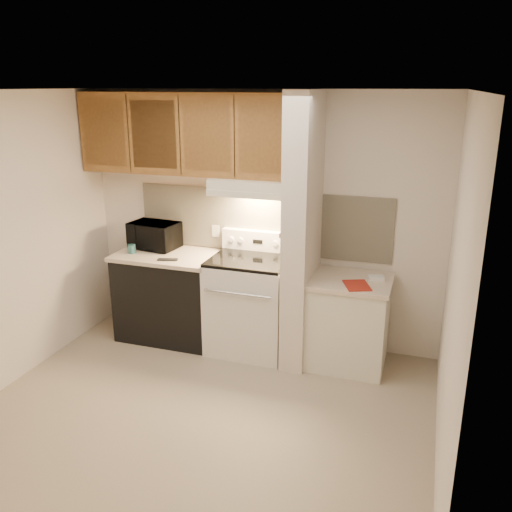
% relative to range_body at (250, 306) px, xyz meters
% --- Properties ---
extents(floor, '(3.60, 3.60, 0.00)m').
position_rel_range_body_xyz_m(floor, '(0.00, -1.16, -0.46)').
color(floor, tan).
rests_on(floor, ground).
extents(ceiling, '(3.60, 3.60, 0.00)m').
position_rel_range_body_xyz_m(ceiling, '(0.00, -1.16, 2.04)').
color(ceiling, white).
rests_on(ceiling, wall_back).
extents(wall_back, '(3.60, 2.50, 0.02)m').
position_rel_range_body_xyz_m(wall_back, '(0.00, 0.34, 0.79)').
color(wall_back, silver).
rests_on(wall_back, floor).
extents(wall_left, '(0.02, 3.00, 2.50)m').
position_rel_range_body_xyz_m(wall_left, '(-1.80, -1.16, 0.79)').
color(wall_left, silver).
rests_on(wall_left, floor).
extents(wall_right, '(0.02, 3.00, 2.50)m').
position_rel_range_body_xyz_m(wall_right, '(1.80, -1.16, 0.79)').
color(wall_right, silver).
rests_on(wall_right, floor).
extents(backsplash, '(2.60, 0.02, 0.63)m').
position_rel_range_body_xyz_m(backsplash, '(0.00, 0.33, 0.78)').
color(backsplash, beige).
rests_on(backsplash, wall_back).
extents(range_body, '(0.76, 0.65, 0.92)m').
position_rel_range_body_xyz_m(range_body, '(0.00, 0.00, 0.00)').
color(range_body, silver).
rests_on(range_body, floor).
extents(oven_window, '(0.50, 0.01, 0.30)m').
position_rel_range_body_xyz_m(oven_window, '(0.00, -0.32, 0.04)').
color(oven_window, black).
rests_on(oven_window, range_body).
extents(oven_handle, '(0.65, 0.02, 0.02)m').
position_rel_range_body_xyz_m(oven_handle, '(0.00, -0.35, 0.26)').
color(oven_handle, silver).
rests_on(oven_handle, range_body).
extents(cooktop, '(0.74, 0.64, 0.03)m').
position_rel_range_body_xyz_m(cooktop, '(0.00, 0.00, 0.48)').
color(cooktop, black).
rests_on(cooktop, range_body).
extents(range_backguard, '(0.76, 0.08, 0.20)m').
position_rel_range_body_xyz_m(range_backguard, '(0.00, 0.28, 0.59)').
color(range_backguard, silver).
rests_on(range_backguard, range_body).
extents(range_display, '(0.10, 0.01, 0.04)m').
position_rel_range_body_xyz_m(range_display, '(0.00, 0.24, 0.59)').
color(range_display, black).
rests_on(range_display, range_backguard).
extents(range_knob_left_outer, '(0.05, 0.02, 0.05)m').
position_rel_range_body_xyz_m(range_knob_left_outer, '(-0.28, 0.24, 0.59)').
color(range_knob_left_outer, silver).
rests_on(range_knob_left_outer, range_backguard).
extents(range_knob_left_inner, '(0.05, 0.02, 0.05)m').
position_rel_range_body_xyz_m(range_knob_left_inner, '(-0.18, 0.24, 0.59)').
color(range_knob_left_inner, silver).
rests_on(range_knob_left_inner, range_backguard).
extents(range_knob_right_inner, '(0.05, 0.02, 0.05)m').
position_rel_range_body_xyz_m(range_knob_right_inner, '(0.18, 0.24, 0.59)').
color(range_knob_right_inner, silver).
rests_on(range_knob_right_inner, range_backguard).
extents(range_knob_right_outer, '(0.05, 0.02, 0.05)m').
position_rel_range_body_xyz_m(range_knob_right_outer, '(0.28, 0.24, 0.59)').
color(range_knob_right_outer, silver).
rests_on(range_knob_right_outer, range_backguard).
extents(dishwasher_front, '(1.00, 0.63, 0.87)m').
position_rel_range_body_xyz_m(dishwasher_front, '(-0.88, 0.01, -0.03)').
color(dishwasher_front, black).
rests_on(dishwasher_front, floor).
extents(left_countertop, '(1.04, 0.67, 0.04)m').
position_rel_range_body_xyz_m(left_countertop, '(-0.88, 0.01, 0.43)').
color(left_countertop, beige).
rests_on(left_countertop, dishwasher_front).
extents(spoon_rest, '(0.20, 0.11, 0.01)m').
position_rel_range_body_xyz_m(spoon_rest, '(-0.78, -0.19, 0.46)').
color(spoon_rest, black).
rests_on(spoon_rest, left_countertop).
extents(teal_jar, '(0.11, 0.11, 0.09)m').
position_rel_range_body_xyz_m(teal_jar, '(-1.23, -0.09, 0.49)').
color(teal_jar, '#2E6767').
rests_on(teal_jar, left_countertop).
extents(outlet, '(0.08, 0.01, 0.12)m').
position_rel_range_body_xyz_m(outlet, '(-0.48, 0.32, 0.64)').
color(outlet, beige).
rests_on(outlet, backsplash).
extents(microwave, '(0.52, 0.38, 0.27)m').
position_rel_range_body_xyz_m(microwave, '(-1.10, 0.15, 0.59)').
color(microwave, black).
rests_on(microwave, left_countertop).
extents(partition_pillar, '(0.22, 0.70, 2.50)m').
position_rel_range_body_xyz_m(partition_pillar, '(0.51, -0.01, 0.79)').
color(partition_pillar, beige).
rests_on(partition_pillar, floor).
extents(pillar_trim, '(0.01, 0.70, 0.04)m').
position_rel_range_body_xyz_m(pillar_trim, '(0.39, -0.01, 0.84)').
color(pillar_trim, brown).
rests_on(pillar_trim, partition_pillar).
extents(knife_strip, '(0.02, 0.42, 0.04)m').
position_rel_range_body_xyz_m(knife_strip, '(0.39, -0.06, 0.86)').
color(knife_strip, black).
rests_on(knife_strip, partition_pillar).
extents(knife_blade_a, '(0.01, 0.03, 0.16)m').
position_rel_range_body_xyz_m(knife_blade_a, '(0.38, -0.21, 0.76)').
color(knife_blade_a, silver).
rests_on(knife_blade_a, knife_strip).
extents(knife_handle_a, '(0.02, 0.02, 0.10)m').
position_rel_range_body_xyz_m(knife_handle_a, '(0.38, -0.22, 0.91)').
color(knife_handle_a, black).
rests_on(knife_handle_a, knife_strip).
extents(knife_blade_b, '(0.01, 0.04, 0.18)m').
position_rel_range_body_xyz_m(knife_blade_b, '(0.38, -0.13, 0.75)').
color(knife_blade_b, silver).
rests_on(knife_blade_b, knife_strip).
extents(knife_handle_b, '(0.02, 0.02, 0.10)m').
position_rel_range_body_xyz_m(knife_handle_b, '(0.38, -0.13, 0.91)').
color(knife_handle_b, black).
rests_on(knife_handle_b, knife_strip).
extents(knife_blade_c, '(0.01, 0.04, 0.20)m').
position_rel_range_body_xyz_m(knife_blade_c, '(0.38, -0.06, 0.74)').
color(knife_blade_c, silver).
rests_on(knife_blade_c, knife_strip).
extents(knife_handle_c, '(0.02, 0.02, 0.10)m').
position_rel_range_body_xyz_m(knife_handle_c, '(0.38, -0.07, 0.91)').
color(knife_handle_c, black).
rests_on(knife_handle_c, knife_strip).
extents(knife_blade_d, '(0.01, 0.04, 0.16)m').
position_rel_range_body_xyz_m(knife_blade_d, '(0.38, 0.04, 0.76)').
color(knife_blade_d, silver).
rests_on(knife_blade_d, knife_strip).
extents(knife_handle_d, '(0.02, 0.02, 0.10)m').
position_rel_range_body_xyz_m(knife_handle_d, '(0.38, 0.03, 0.91)').
color(knife_handle_d, black).
rests_on(knife_handle_d, knife_strip).
extents(knife_blade_e, '(0.01, 0.04, 0.18)m').
position_rel_range_body_xyz_m(knife_blade_e, '(0.38, 0.12, 0.75)').
color(knife_blade_e, silver).
rests_on(knife_blade_e, knife_strip).
extents(knife_handle_e, '(0.02, 0.02, 0.10)m').
position_rel_range_body_xyz_m(knife_handle_e, '(0.38, 0.09, 0.91)').
color(knife_handle_e, black).
rests_on(knife_handle_e, knife_strip).
extents(oven_mitt, '(0.03, 0.11, 0.26)m').
position_rel_range_body_xyz_m(oven_mitt, '(0.38, 0.17, 0.70)').
color(oven_mitt, gray).
rests_on(oven_mitt, partition_pillar).
extents(right_cab_base, '(0.70, 0.60, 0.81)m').
position_rel_range_body_xyz_m(right_cab_base, '(0.97, -0.01, -0.06)').
color(right_cab_base, beige).
rests_on(right_cab_base, floor).
extents(right_countertop, '(0.74, 0.64, 0.04)m').
position_rel_range_body_xyz_m(right_countertop, '(0.97, -0.01, 0.37)').
color(right_countertop, beige).
rests_on(right_countertop, right_cab_base).
extents(red_folder, '(0.29, 0.33, 0.01)m').
position_rel_range_body_xyz_m(red_folder, '(1.05, -0.16, 0.39)').
color(red_folder, maroon).
rests_on(red_folder, right_countertop).
extents(white_box, '(0.16, 0.13, 0.04)m').
position_rel_range_body_xyz_m(white_box, '(1.19, 0.05, 0.41)').
color(white_box, white).
rests_on(white_box, right_countertop).
extents(range_hood, '(0.78, 0.44, 0.15)m').
position_rel_range_body_xyz_m(range_hood, '(0.00, 0.12, 1.17)').
color(range_hood, beige).
rests_on(range_hood, upper_cabinets).
extents(hood_lip, '(0.78, 0.04, 0.06)m').
position_rel_range_body_xyz_m(hood_lip, '(0.00, -0.08, 1.12)').
color(hood_lip, beige).
rests_on(hood_lip, range_hood).
extents(upper_cabinets, '(2.18, 0.33, 0.77)m').
position_rel_range_body_xyz_m(upper_cabinets, '(-0.69, 0.17, 1.62)').
color(upper_cabinets, brown).
rests_on(upper_cabinets, wall_back).
extents(cab_door_a, '(0.46, 0.01, 0.63)m').
position_rel_range_body_xyz_m(cab_door_a, '(-1.51, 0.01, 1.62)').
color(cab_door_a, brown).
rests_on(cab_door_a, upper_cabinets).
extents(cab_gap_a, '(0.01, 0.01, 0.73)m').
position_rel_range_body_xyz_m(cab_gap_a, '(-1.23, 0.01, 1.62)').
color(cab_gap_a, black).
rests_on(cab_gap_a, upper_cabinets).
extents(cab_door_b, '(0.46, 0.01, 0.63)m').
position_rel_range_body_xyz_m(cab_door_b, '(-0.96, 0.01, 1.62)').
color(cab_door_b, brown).
rests_on(cab_door_b, upper_cabinets).
extents(cab_gap_b, '(0.01, 0.01, 0.73)m').
position_rel_range_body_xyz_m(cab_gap_b, '(-0.69, 0.01, 1.62)').
color(cab_gap_b, black).
rests_on(cab_gap_b, upper_cabinets).
extents(cab_door_c, '(0.46, 0.01, 0.63)m').
position_rel_range_body_xyz_m(cab_door_c, '(-0.42, 0.01, 1.62)').
color(cab_door_c, brown).
rests_on(cab_door_c, upper_cabinets).
extents(cab_gap_c, '(0.01, 0.01, 0.73)m').
position_rel_range_body_xyz_m(cab_gap_c, '(-0.14, 0.01, 1.62)').
color(cab_gap_c, black).
rests_on(cab_gap_c, upper_cabinets).
extents(cab_door_d, '(0.46, 0.01, 0.63)m').
position_rel_range_body_xyz_m(cab_door_d, '(0.13, 0.01, 1.62)').
color(cab_door_d, brown).
rests_on(cab_door_d, upper_cabinets).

